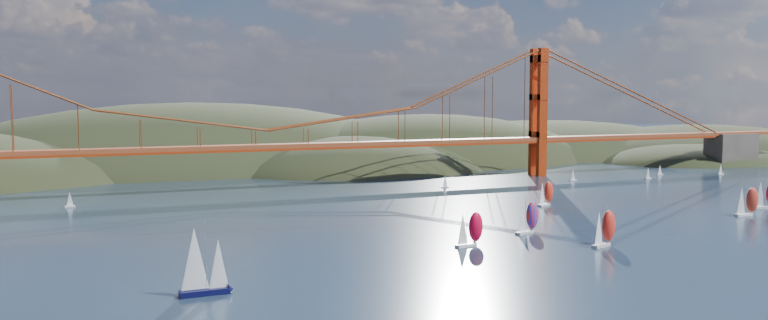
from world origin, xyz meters
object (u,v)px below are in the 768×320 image
at_px(racer_1, 604,228).
at_px(racer_3, 545,193).
at_px(racer_4, 766,194).
at_px(racer_2, 747,201).
at_px(racer_0, 469,228).
at_px(racer_rwb, 527,217).
at_px(sloop_navy, 202,262).

height_order(racer_1, racer_3, racer_1).
height_order(racer_3, racer_4, racer_4).
bearing_deg(racer_2, racer_0, -175.41).
relative_size(racer_3, racer_rwb, 0.95).
distance_m(racer_1, racer_2, 69.97).
bearing_deg(racer_2, racer_1, -163.62).
height_order(sloop_navy, racer_rwb, sloop_navy).
bearing_deg(racer_1, racer_4, -1.77).
relative_size(racer_0, racer_3, 1.04).
xyz_separation_m(racer_3, racer_4, (59.40, -31.75, 0.36)).
bearing_deg(racer_rwb, racer_0, -176.79).
bearing_deg(racer_3, racer_4, -52.03).
bearing_deg(racer_rwb, racer_3, 31.64).
relative_size(racer_3, racer_4, 0.92).
relative_size(sloop_navy, racer_4, 1.44).
xyz_separation_m(sloop_navy, racer_4, (177.78, 33.77, -1.52)).
bearing_deg(racer_rwb, racer_4, -14.04).
height_order(sloop_navy, racer_2, sloop_navy).
distance_m(racer_1, racer_3, 63.91).
distance_m(sloop_navy, racer_2, 162.69).
xyz_separation_m(sloop_navy, racer_2, (160.61, 25.88, -1.52)).
xyz_separation_m(racer_0, racer_rwb, (21.57, 8.38, 0.05)).
bearing_deg(racer_2, sloop_navy, -170.34).
xyz_separation_m(sloop_navy, racer_rwb, (85.99, 27.39, -1.67)).
bearing_deg(racer_3, sloop_navy, -174.94).
xyz_separation_m(racer_0, racer_2, (96.19, 6.87, 0.20)).
bearing_deg(racer_0, racer_rwb, 9.11).
relative_size(racer_0, racer_rwb, 0.99).
xyz_separation_m(sloop_navy, racer_3, (118.38, 65.53, -1.88)).
distance_m(racer_0, racer_4, 114.32).
bearing_deg(racer_1, racer_rwb, 90.00).
bearing_deg(racer_4, racer_3, 161.79).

